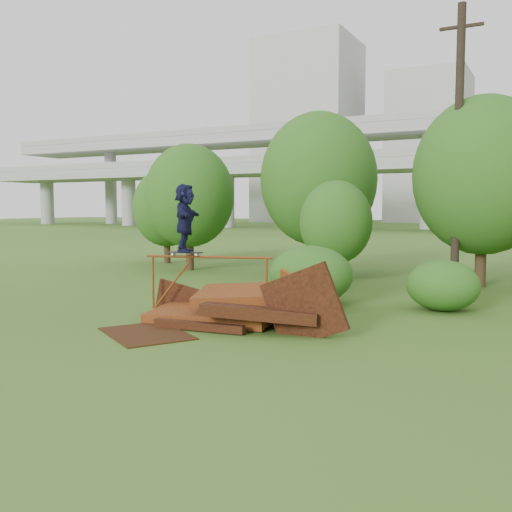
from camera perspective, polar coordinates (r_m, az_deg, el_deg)
The scene contains 17 objects.
ground at distance 12.48m, azimuth -1.03°, elevation -8.18°, with size 240.00×240.00×0.00m, color #2D5116.
scrap_pile at distance 13.84m, azimuth -1.59°, elevation -5.20°, with size 5.73×2.93×2.05m.
grind_rail at distance 14.68m, azimuth -4.77°, elevation -1.46°, with size 3.20×1.02×1.59m.
skateboard at distance 14.82m, azimuth -7.09°, elevation 0.35°, with size 0.93×0.49×0.09m.
skater at distance 14.77m, azimuth -7.12°, elevation 3.80°, with size 1.62×0.52×1.75m, color #111434.
flat_plate at distance 13.05m, azimuth -10.92°, elevation -7.62°, with size 2.20×1.57×0.03m, color black.
tree_0 at distance 25.78m, azimuth -6.69°, elevation 6.00°, with size 4.01×4.01×5.66m.
tree_1 at distance 24.41m, azimuth 6.27°, elevation 7.62°, with size 4.91×4.91×6.84m.
tree_2 at distance 21.56m, azimuth 7.98°, elevation 3.35°, with size 2.73×2.73×3.84m.
tree_3 at distance 21.68m, azimuth 21.79°, elevation 7.48°, with size 4.85×4.85×6.73m.
tree_6 at distance 29.29m, azimuth -8.93°, elevation 4.79°, with size 3.43×3.43×4.79m.
shrub_left at distance 16.71m, azimuth 5.48°, elevation -1.89°, with size 2.48×2.29×1.72m, color #274913.
shrub_right at distance 16.37m, azimuth 18.19°, elevation -2.82°, with size 1.97×1.80×1.39m, color #274913.
utility_pole at distance 20.59m, azimuth 19.54°, elevation 10.22°, with size 1.40×0.28×9.53m.
freeway_overpass at distance 74.18m, azimuth 23.44°, elevation 10.26°, with size 160.00×15.00×13.70m.
building_left at distance 115.33m, azimuth 5.25°, elevation 12.15°, with size 18.00×16.00×35.00m, color #9E9E99.
building_right at distance 115.30m, azimuth 16.93°, elevation 10.21°, with size 14.00×14.00×28.00m, color #9E9E99.
Camera 1 is at (5.85, -10.66, 2.81)m, focal length 40.00 mm.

